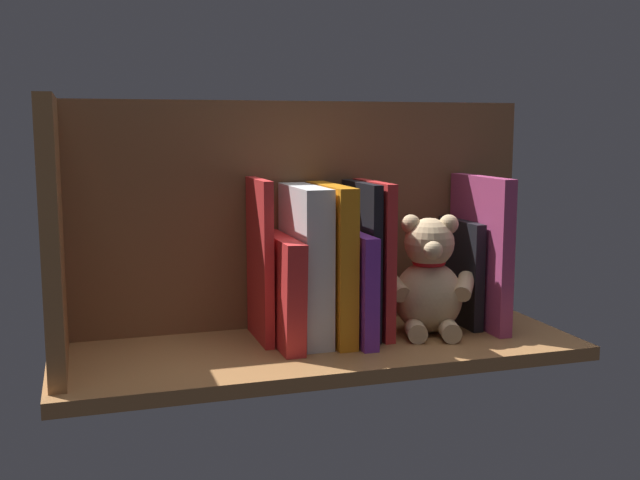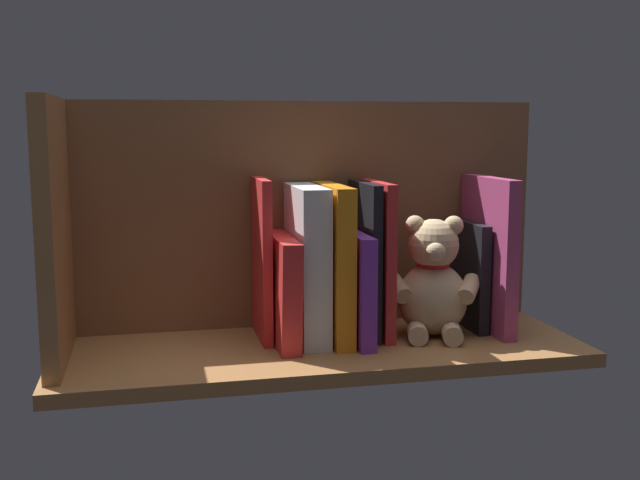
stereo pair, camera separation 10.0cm
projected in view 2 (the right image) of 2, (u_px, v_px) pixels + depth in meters
ground_plane at (320, 350)px, 123.47cm from camera, size 84.05×30.86×2.20cm
shelf_back_panel at (303, 214)px, 133.13cm from camera, size 84.05×1.50×39.11cm
shelf_side_divider at (54, 231)px, 111.67cm from camera, size 2.40×24.86×39.11cm
book_0 at (496, 275)px, 134.10cm from camera, size 2.29×13.89×17.88cm
book_1 at (488, 254)px, 130.56cm from camera, size 2.35×18.70×26.32cm
book_2 at (468, 274)px, 132.76cm from camera, size 1.84×14.19×18.48cm
teddy_bear at (433, 283)px, 126.93cm from camera, size 15.78×15.08×20.24cm
book_3 at (377, 258)px, 127.61cm from camera, size 1.77×16.05×25.78cm
book_4 at (364, 259)px, 127.42cm from camera, size 1.62×15.51×25.64cm
book_5 at (353, 285)px, 125.44cm from camera, size 2.50×19.66×17.84cm
book_6 at (333, 262)px, 124.79cm from camera, size 3.10×18.37×25.47cm
dictionary_thick_white at (307, 263)px, 124.34cm from camera, size 4.56×17.20×25.31cm
book_7 at (282, 289)px, 123.18cm from camera, size 3.53×19.06×17.41cm
book_8 at (262, 259)px, 124.65cm from camera, size 1.56×13.32×26.49cm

